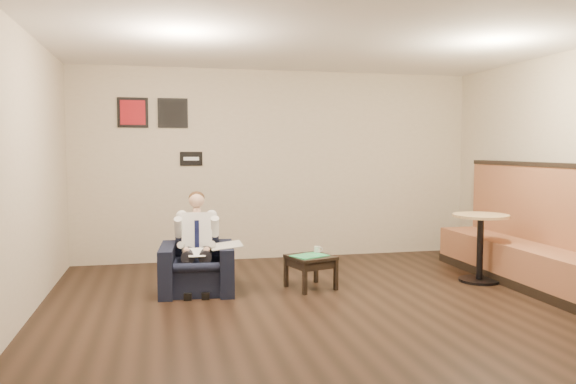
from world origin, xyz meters
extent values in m
plane|color=black|center=(0.00, 0.00, 0.00)|extent=(6.00, 6.00, 0.00)
cube|color=beige|center=(0.00, 3.00, 1.40)|extent=(6.00, 0.02, 2.80)
cube|color=beige|center=(0.00, -3.00, 1.40)|extent=(6.00, 0.02, 2.80)
cube|color=beige|center=(-3.00, 0.00, 1.40)|extent=(0.02, 6.00, 2.80)
cube|color=white|center=(0.00, 0.00, 2.80)|extent=(6.00, 6.00, 0.02)
cube|color=black|center=(-1.30, 2.98, 1.50)|extent=(0.32, 0.02, 0.20)
cube|color=#A5141C|center=(-2.10, 2.98, 2.15)|extent=(0.42, 0.03, 0.42)
cube|color=black|center=(-1.55, 2.98, 2.15)|extent=(0.42, 0.03, 0.42)
cube|color=black|center=(-1.34, 1.21, 0.40)|extent=(0.89, 0.89, 0.80)
cube|color=white|center=(-1.36, 1.02, 0.49)|extent=(0.19, 0.26, 0.01)
cube|color=silver|center=(-1.01, 1.10, 0.54)|extent=(0.36, 0.44, 0.01)
cube|color=black|center=(-0.03, 1.06, 0.20)|extent=(0.60, 0.60, 0.39)
cube|color=#2AD676|center=(-0.05, 1.04, 0.40)|extent=(0.47, 0.42, 0.01)
cylinder|color=white|center=(0.09, 1.21, 0.43)|extent=(0.09, 0.09, 0.08)
cube|color=black|center=(-0.03, 1.21, 0.39)|extent=(0.13, 0.08, 0.01)
cube|color=brown|center=(2.59, 0.83, 0.72)|extent=(0.68, 2.83, 1.45)
cylinder|color=tan|center=(2.10, 0.93, 0.42)|extent=(0.81, 0.81, 0.84)
camera|label=1|loc=(-1.72, -5.22, 1.64)|focal=35.00mm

